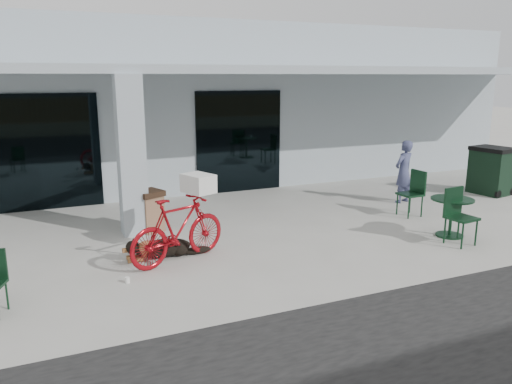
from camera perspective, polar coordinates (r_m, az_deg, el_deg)
name	(u,v)px	position (r m, az deg, el deg)	size (l,w,h in m)	color
ground	(248,260)	(8.64, -0.95, -7.76)	(80.00, 80.00, 0.00)	#B5B4AB
building	(145,103)	(16.28, -12.60, 9.90)	(22.00, 7.00, 4.50)	#A6B2BC
storefront_glass_left	(37,153)	(12.57, -23.74, 4.11)	(2.80, 0.06, 2.70)	black
storefront_glass_right	(239,142)	(13.47, -1.94, 5.75)	(2.40, 0.06, 2.70)	black
column	(131,156)	(10.01, -14.07, 4.00)	(0.50, 0.50, 3.12)	#A6B2BC
overhang	(186,70)	(11.48, -8.05, 13.66)	(22.00, 2.80, 0.18)	#A6B2BC
bicycle	(178,229)	(8.49, -8.87, -4.25)	(0.53, 1.88, 1.13)	#9E0C15
laundry_basket	(198,183)	(8.57, -6.61, 0.99)	(0.53, 0.40, 0.32)	white
dog	(163,247)	(8.84, -10.57, -6.20)	(1.12, 0.37, 0.37)	black
cup_near_dog	(127,280)	(7.97, -14.50, -9.70)	(0.07, 0.07, 0.09)	white
cafe_table_far	(451,217)	(10.48, 21.38, -2.72)	(0.81, 0.81, 0.76)	#13361F
cafe_chair_far_a	(462,217)	(9.99, 22.45, -2.67)	(0.48, 0.52, 1.06)	#13361F
cafe_chair_far_b	(410,194)	(11.67, 17.21, -0.17)	(0.46, 0.51, 1.03)	#13361F
person	(404,172)	(12.84, 16.52, 2.24)	(0.57, 0.37, 1.55)	#3F446B
cup_on_table	(457,194)	(10.54, 22.01, -0.25)	(0.08, 0.08, 0.11)	white
trash_receptacle	(149,211)	(10.30, -12.08, -2.13)	(0.50, 0.50, 0.84)	#866045
wheeled_bin	(491,170)	(14.67, 25.28, 2.24)	(0.77, 0.98, 1.25)	black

